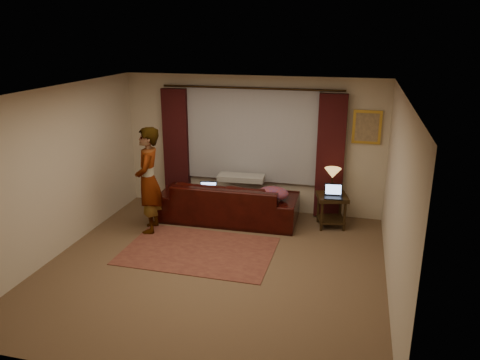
{
  "coord_description": "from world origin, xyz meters",
  "views": [
    {
      "loc": [
        1.93,
        -6.0,
        3.39
      ],
      "look_at": [
        0.1,
        1.2,
        1.0
      ],
      "focal_mm": 35.0,
      "sensor_mm": 36.0,
      "label": 1
    }
  ],
  "objects_px": {
    "end_table": "(331,211)",
    "person": "(148,181)",
    "sofa": "(229,194)",
    "laptop_sofa": "(208,190)",
    "laptop_table": "(334,192)",
    "tiffany_lamp": "(332,181)"
  },
  "relations": [
    {
      "from": "laptop_table",
      "to": "sofa",
      "type": "bearing_deg",
      "value": 175.11
    },
    {
      "from": "end_table",
      "to": "person",
      "type": "relative_size",
      "value": 0.32
    },
    {
      "from": "sofa",
      "to": "laptop_sofa",
      "type": "xyz_separation_m",
      "value": [
        -0.34,
        -0.18,
        0.11
      ]
    },
    {
      "from": "sofa",
      "to": "person",
      "type": "height_order",
      "value": "person"
    },
    {
      "from": "end_table",
      "to": "person",
      "type": "bearing_deg",
      "value": -162.61
    },
    {
      "from": "sofa",
      "to": "laptop_table",
      "type": "bearing_deg",
      "value": 179.34
    },
    {
      "from": "person",
      "to": "laptop_sofa",
      "type": "bearing_deg",
      "value": 110.68
    },
    {
      "from": "person",
      "to": "tiffany_lamp",
      "type": "bearing_deg",
      "value": 93.9
    },
    {
      "from": "sofa",
      "to": "laptop_sofa",
      "type": "relative_size",
      "value": 7.36
    },
    {
      "from": "end_table",
      "to": "laptop_table",
      "type": "relative_size",
      "value": 1.76
    },
    {
      "from": "sofa",
      "to": "person",
      "type": "distance_m",
      "value": 1.51
    },
    {
      "from": "end_table",
      "to": "sofa",
      "type": "bearing_deg",
      "value": -175.25
    },
    {
      "from": "tiffany_lamp",
      "to": "laptop_table",
      "type": "xyz_separation_m",
      "value": [
        0.05,
        -0.23,
        -0.12
      ]
    },
    {
      "from": "laptop_sofa",
      "to": "laptop_table",
      "type": "height_order",
      "value": "laptop_table"
    },
    {
      "from": "laptop_sofa",
      "to": "person",
      "type": "distance_m",
      "value": 1.11
    },
    {
      "from": "end_table",
      "to": "person",
      "type": "distance_m",
      "value": 3.28
    },
    {
      "from": "laptop_table",
      "to": "person",
      "type": "bearing_deg",
      "value": -170.47
    },
    {
      "from": "laptop_table",
      "to": "person",
      "type": "xyz_separation_m",
      "value": [
        -3.09,
        -0.82,
        0.22
      ]
    },
    {
      "from": "end_table",
      "to": "tiffany_lamp",
      "type": "height_order",
      "value": "tiffany_lamp"
    },
    {
      "from": "end_table",
      "to": "laptop_sofa",
      "type": "bearing_deg",
      "value": -171.31
    },
    {
      "from": "end_table",
      "to": "tiffany_lamp",
      "type": "xyz_separation_m",
      "value": [
        -0.02,
        0.09,
        0.53
      ]
    },
    {
      "from": "sofa",
      "to": "end_table",
      "type": "bearing_deg",
      "value": -176.35
    }
  ]
}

